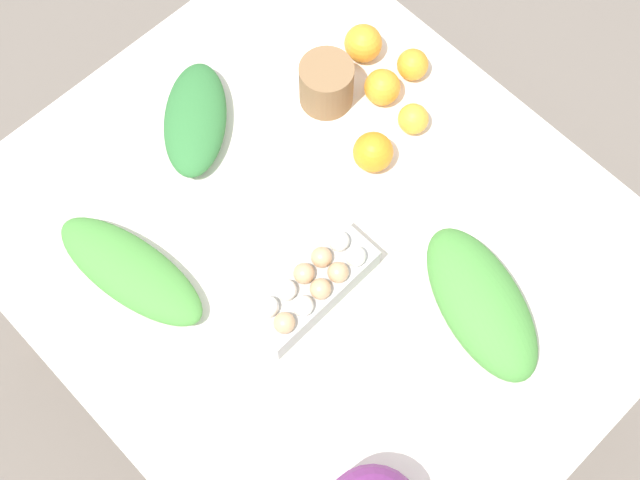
{
  "coord_description": "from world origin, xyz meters",
  "views": [
    {
      "loc": [
        0.5,
        -0.49,
        2.4
      ],
      "look_at": [
        0.0,
        0.0,
        0.8
      ],
      "focal_mm": 50.0,
      "sensor_mm": 36.0,
      "label": 1
    }
  ],
  "objects_px": {
    "egg_carton": "(312,287)",
    "orange_1": "(373,152)",
    "greens_bunch_scallion": "(481,303)",
    "paper_bag": "(326,84)",
    "greens_bunch_dandelion": "(194,120)",
    "orange_0": "(413,119)",
    "greens_bunch_beet_tops": "(131,271)",
    "orange_4": "(363,43)",
    "orange_2": "(382,87)",
    "orange_3": "(413,65)"
  },
  "relations": [
    {
      "from": "egg_carton",
      "to": "greens_bunch_beet_tops",
      "type": "height_order",
      "value": "egg_carton"
    },
    {
      "from": "paper_bag",
      "to": "orange_2",
      "type": "bearing_deg",
      "value": 47.27
    },
    {
      "from": "orange_3",
      "to": "greens_bunch_scallion",
      "type": "bearing_deg",
      "value": -33.16
    },
    {
      "from": "egg_carton",
      "to": "orange_0",
      "type": "bearing_deg",
      "value": 15.89
    },
    {
      "from": "egg_carton",
      "to": "orange_3",
      "type": "xyz_separation_m",
      "value": [
        -0.22,
        0.51,
        -0.01
      ]
    },
    {
      "from": "paper_bag",
      "to": "greens_bunch_dandelion",
      "type": "height_order",
      "value": "paper_bag"
    },
    {
      "from": "greens_bunch_scallion",
      "to": "orange_3",
      "type": "bearing_deg",
      "value": 146.84
    },
    {
      "from": "greens_bunch_beet_tops",
      "to": "greens_bunch_scallion",
      "type": "relative_size",
      "value": 1.04
    },
    {
      "from": "greens_bunch_beet_tops",
      "to": "greens_bunch_dandelion",
      "type": "bearing_deg",
      "value": 118.76
    },
    {
      "from": "paper_bag",
      "to": "greens_bunch_dandelion",
      "type": "relative_size",
      "value": 0.42
    },
    {
      "from": "orange_0",
      "to": "orange_1",
      "type": "relative_size",
      "value": 0.78
    },
    {
      "from": "egg_carton",
      "to": "orange_3",
      "type": "height_order",
      "value": "egg_carton"
    },
    {
      "from": "orange_0",
      "to": "orange_3",
      "type": "height_order",
      "value": "orange_3"
    },
    {
      "from": "greens_bunch_beet_tops",
      "to": "egg_carton",
      "type": "bearing_deg",
      "value": 39.93
    },
    {
      "from": "greens_bunch_beet_tops",
      "to": "orange_0",
      "type": "xyz_separation_m",
      "value": [
        0.15,
        0.64,
        0.0
      ]
    },
    {
      "from": "greens_bunch_scallion",
      "to": "orange_1",
      "type": "xyz_separation_m",
      "value": [
        -0.37,
        0.09,
        -0.01
      ]
    },
    {
      "from": "orange_1",
      "to": "orange_4",
      "type": "bearing_deg",
      "value": 139.17
    },
    {
      "from": "orange_3",
      "to": "paper_bag",
      "type": "bearing_deg",
      "value": -115.27
    },
    {
      "from": "greens_bunch_beet_tops",
      "to": "greens_bunch_scallion",
      "type": "distance_m",
      "value": 0.67
    },
    {
      "from": "egg_carton",
      "to": "greens_bunch_beet_tops",
      "type": "bearing_deg",
      "value": 128.87
    },
    {
      "from": "orange_0",
      "to": "orange_2",
      "type": "relative_size",
      "value": 0.84
    },
    {
      "from": "greens_bunch_beet_tops",
      "to": "paper_bag",
      "type": "bearing_deg",
      "value": 93.24
    },
    {
      "from": "egg_carton",
      "to": "orange_0",
      "type": "height_order",
      "value": "egg_carton"
    },
    {
      "from": "orange_0",
      "to": "orange_4",
      "type": "xyz_separation_m",
      "value": [
        -0.2,
        0.06,
        0.01
      ]
    },
    {
      "from": "greens_bunch_scallion",
      "to": "orange_2",
      "type": "bearing_deg",
      "value": 155.48
    },
    {
      "from": "egg_carton",
      "to": "paper_bag",
      "type": "bearing_deg",
      "value": 41.34
    },
    {
      "from": "egg_carton",
      "to": "orange_0",
      "type": "distance_m",
      "value": 0.43
    },
    {
      "from": "orange_0",
      "to": "orange_4",
      "type": "distance_m",
      "value": 0.21
    },
    {
      "from": "orange_1",
      "to": "orange_3",
      "type": "xyz_separation_m",
      "value": [
        -0.09,
        0.22,
        -0.01
      ]
    },
    {
      "from": "greens_bunch_beet_tops",
      "to": "orange_2",
      "type": "xyz_separation_m",
      "value": [
        0.05,
        0.64,
        0.01
      ]
    },
    {
      "from": "greens_bunch_scallion",
      "to": "orange_1",
      "type": "distance_m",
      "value": 0.38
    },
    {
      "from": "orange_0",
      "to": "orange_1",
      "type": "height_order",
      "value": "orange_1"
    },
    {
      "from": "greens_bunch_beet_tops",
      "to": "greens_bunch_scallion",
      "type": "bearing_deg",
      "value": 39.86
    },
    {
      "from": "greens_bunch_dandelion",
      "to": "orange_4",
      "type": "xyz_separation_m",
      "value": [
        0.11,
        0.39,
        0.01
      ]
    },
    {
      "from": "greens_bunch_beet_tops",
      "to": "orange_2",
      "type": "distance_m",
      "value": 0.65
    },
    {
      "from": "orange_1",
      "to": "orange_4",
      "type": "height_order",
      "value": "same"
    },
    {
      "from": "paper_bag",
      "to": "orange_3",
      "type": "distance_m",
      "value": 0.2
    },
    {
      "from": "greens_bunch_dandelion",
      "to": "orange_0",
      "type": "height_order",
      "value": "greens_bunch_dandelion"
    },
    {
      "from": "greens_bunch_dandelion",
      "to": "orange_2",
      "type": "bearing_deg",
      "value": 57.21
    },
    {
      "from": "egg_carton",
      "to": "orange_4",
      "type": "height_order",
      "value": "egg_carton"
    },
    {
      "from": "egg_carton",
      "to": "orange_1",
      "type": "xyz_separation_m",
      "value": [
        -0.12,
        0.29,
        -0.0
      ]
    },
    {
      "from": "orange_1",
      "to": "orange_3",
      "type": "height_order",
      "value": "orange_1"
    },
    {
      "from": "greens_bunch_scallion",
      "to": "orange_2",
      "type": "height_order",
      "value": "greens_bunch_scallion"
    },
    {
      "from": "greens_bunch_beet_tops",
      "to": "orange_3",
      "type": "bearing_deg",
      "value": 85.96
    },
    {
      "from": "greens_bunch_scallion",
      "to": "orange_4",
      "type": "xyz_separation_m",
      "value": [
        -0.57,
        0.26,
        -0.01
      ]
    },
    {
      "from": "egg_carton",
      "to": "orange_1",
      "type": "relative_size",
      "value": 3.33
    },
    {
      "from": "greens_bunch_beet_tops",
      "to": "orange_4",
      "type": "height_order",
      "value": "orange_4"
    },
    {
      "from": "egg_carton",
      "to": "paper_bag",
      "type": "height_order",
      "value": "paper_bag"
    },
    {
      "from": "egg_carton",
      "to": "orange_4",
      "type": "relative_size",
      "value": 3.36
    },
    {
      "from": "greens_bunch_beet_tops",
      "to": "orange_1",
      "type": "relative_size",
      "value": 4.11
    }
  ]
}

